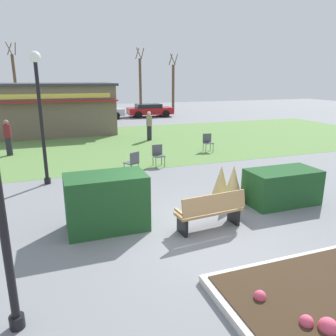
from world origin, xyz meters
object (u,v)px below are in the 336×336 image
Objects in this scene: food_kiosk at (52,108)px; person_standing at (149,126)px; parked_car_west_slot at (38,114)px; park_bench at (211,211)px; cafe_chair_west at (158,154)px; lamppost_mid at (40,104)px; cafe_chair_east at (133,161)px; trash_bin at (276,195)px; parked_car_center_slot at (99,112)px; tree_left_bg at (140,84)px; person_strolling at (8,137)px; cafe_chair_center at (208,141)px; tree_right_bg at (15,84)px; tree_center_bg at (173,87)px; parked_car_east_slot at (150,110)px.

food_kiosk is 4.70× the size of person_standing.
park_bench is at bearing -79.52° from parked_car_west_slot.
park_bench reaches higher than cafe_chair_west.
person_standing is at bearing 76.78° from cafe_chair_west.
parked_car_west_slot is at bearing 99.26° from food_kiosk.
lamppost_mid is 2.60× the size of person_standing.
park_bench reaches higher than cafe_chair_east.
cafe_chair_west is 18.01m from parked_car_west_slot.
parked_car_west_slot is (-6.73, 22.77, 0.26)m from trash_bin.
tree_left_bg is at bearing 43.32° from parked_car_center_slot.
trash_bin is 0.18× the size of parked_car_west_slot.
food_kiosk is at bearing -120.27° from parked_car_center_slot.
person_strolling is at bearing 107.68° from lamppost_mid.
parked_car_center_slot is 7.50m from tree_left_bg.
parked_car_center_slot is (-3.07, 15.49, 0.12)m from cafe_chair_center.
person_strolling is 0.25× the size of tree_right_bg.
cafe_chair_center is 0.21× the size of parked_car_center_slot.
tree_right_bg is at bearing 171.04° from tree_center_bg.
food_kiosk is at bearing 129.35° from cafe_chair_center.
trash_bin is 22.82m from parked_car_center_slot.
lamppost_mid reaches higher than parked_car_east_slot.
cafe_chair_east is 19.21m from parked_car_east_slot.
parked_car_west_slot is (-4.33, 23.41, 0.16)m from park_bench.
cafe_chair_center is 0.21× the size of parked_car_east_slot.
person_strolling reaches higher than cafe_chair_west.
cafe_chair_west is (3.88, -10.44, -1.10)m from food_kiosk.
person_standing reaches higher than cafe_chair_east.
trash_bin is 0.86× the size of cafe_chair_east.
cafe_chair_west and cafe_chair_east have the same top height.
park_bench reaches higher than trash_bin.
tree_left_bg is 1.11× the size of tree_center_bg.
person_strolling is 21.67m from tree_center_bg.
parked_car_west_slot reaches higher than cafe_chair_center.
person_strolling is at bearing 128.67° from trash_bin.
parked_car_west_slot is 1.02× the size of parked_car_center_slot.
cafe_chair_center is at bearing -78.80° from parked_car_center_slot.
parked_car_east_slot is (3.50, 11.55, -0.22)m from person_standing.
lamppost_mid is at bearing -84.00° from tree_right_bg.
cafe_chair_east is 0.53× the size of person_standing.
lamppost_mid is 3.80m from cafe_chair_east.
parked_car_east_slot is at bearing -33.47° from person_standing.
food_kiosk is 1.87× the size of parked_car_center_slot.
parked_car_west_slot is at bearing 179.99° from parked_car_east_slot.
lamppost_mid reaches higher than food_kiosk.
park_bench is 2.26× the size of trash_bin.
lamppost_mid reaches higher than person_strolling.
person_standing is 0.39× the size of parked_car_west_slot.
tree_left_bg is at bearing 67.24° from lamppost_mid.
person_strolling is (-5.37, 10.35, 0.38)m from park_bench.
tree_left_bg reaches higher than tree_center_bg.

